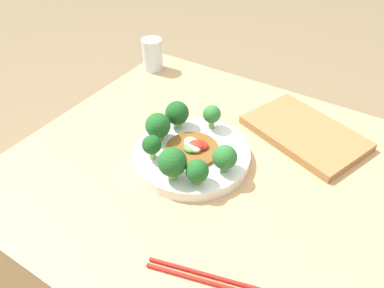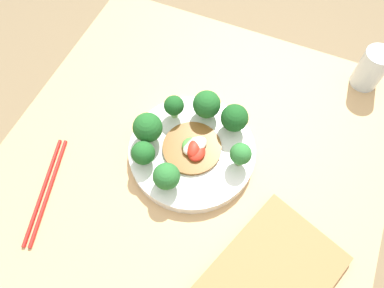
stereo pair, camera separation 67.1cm
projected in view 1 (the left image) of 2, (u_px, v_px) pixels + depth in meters
table at (206, 264)px, 1.06m from camera, size 0.84×0.77×0.77m
plate at (192, 155)px, 0.83m from camera, size 0.26×0.26×0.02m
broccoli_northwest at (177, 113)px, 0.86m from camera, size 0.06×0.06×0.07m
broccoli_north at (212, 115)px, 0.86m from camera, size 0.04×0.04×0.06m
broccoli_southeast at (197, 171)px, 0.73m from camera, size 0.05×0.05×0.05m
broccoli_west at (158, 126)px, 0.83m from camera, size 0.06×0.06×0.07m
broccoli_southwest at (152, 145)px, 0.78m from camera, size 0.04×0.04×0.06m
broccoli_south at (172, 162)px, 0.73m from camera, size 0.06×0.06×0.07m
broccoli_east at (225, 158)px, 0.75m from camera, size 0.05×0.05×0.06m
stirfry_center at (193, 148)px, 0.81m from camera, size 0.12×0.12×0.02m
drinking_glass at (152, 55)px, 1.12m from camera, size 0.06×0.06×0.10m
chopsticks at (212, 280)px, 0.61m from camera, size 0.22×0.08×0.01m
cutting_board at (305, 133)px, 0.89m from camera, size 0.31×0.26×0.02m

